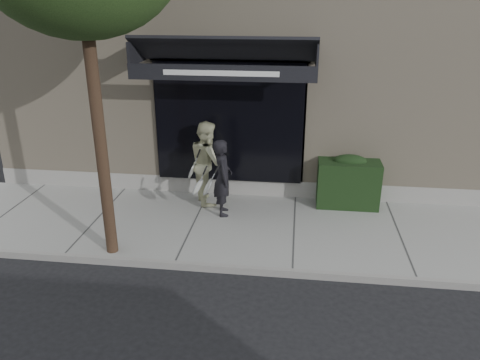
# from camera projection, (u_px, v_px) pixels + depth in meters

# --- Properties ---
(ground) EXTENTS (80.00, 80.00, 0.00)m
(ground) POSITION_uv_depth(u_px,v_px,m) (294.00, 233.00, 9.21)
(ground) COLOR black
(ground) RESTS_ON ground
(sidewalk) EXTENTS (20.00, 3.00, 0.12)m
(sidewalk) POSITION_uv_depth(u_px,v_px,m) (294.00, 230.00, 9.19)
(sidewalk) COLOR gray
(sidewalk) RESTS_ON ground
(curb) EXTENTS (20.00, 0.10, 0.14)m
(curb) POSITION_uv_depth(u_px,v_px,m) (292.00, 273.00, 7.75)
(curb) COLOR gray
(curb) RESTS_ON ground
(building_facade) EXTENTS (14.30, 8.04, 5.64)m
(building_facade) POSITION_uv_depth(u_px,v_px,m) (301.00, 59.00, 12.78)
(building_facade) COLOR #BCAB8F
(building_facade) RESTS_ON ground
(hedge) EXTENTS (1.30, 0.70, 1.14)m
(hedge) POSITION_uv_depth(u_px,v_px,m) (348.00, 181.00, 9.99)
(hedge) COLOR black
(hedge) RESTS_ON sidewalk
(pedestrian_front) EXTENTS (0.80, 0.91, 1.60)m
(pedestrian_front) POSITION_uv_depth(u_px,v_px,m) (222.00, 178.00, 9.48)
(pedestrian_front) COLOR black
(pedestrian_front) RESTS_ON sidewalk
(pedestrian_back) EXTENTS (0.97, 1.08, 1.80)m
(pedestrian_back) POSITION_uv_depth(u_px,v_px,m) (208.00, 162.00, 10.04)
(pedestrian_back) COLOR beige
(pedestrian_back) RESTS_ON sidewalk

